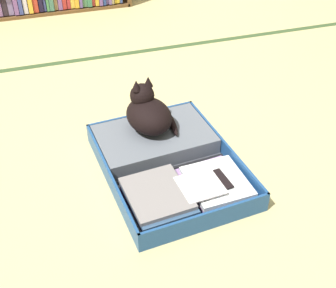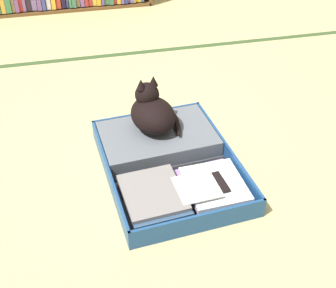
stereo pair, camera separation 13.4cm
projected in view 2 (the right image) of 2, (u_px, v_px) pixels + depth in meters
The scene contains 4 objects.
ground_plane at pixel (150, 172), 2.15m from camera, with size 10.00×10.00×0.00m, color tan.
tatami_border at pixel (115, 55), 3.14m from camera, with size 4.80×0.05×0.00m.
open_suitcase at pixel (166, 160), 2.15m from camera, with size 0.66×0.85×0.10m.
black_cat at pixel (152, 112), 2.22m from camera, with size 0.28×0.31×0.27m.
Camera 2 is at (-0.28, -1.59, 1.42)m, focal length 47.61 mm.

